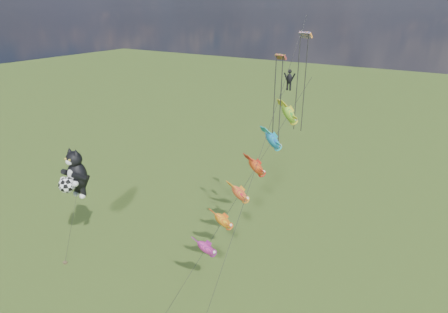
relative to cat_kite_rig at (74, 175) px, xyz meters
The scene contains 4 objects.
ground 9.51m from the cat_kite_rig, 28.46° to the right, with size 300.00×300.00×0.00m, color #274310.
cat_kite_rig is the anchor object (origin of this frame).
fish_windsock_rig 17.65m from the cat_kite_rig, 16.94° to the left, with size 6.45×14.70×18.86m.
parafoil_rig 22.59m from the cat_kite_rig, 25.76° to the left, with size 1.95×17.54×24.07m.
Camera 1 is at (28.10, -19.56, 24.77)m, focal length 30.00 mm.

